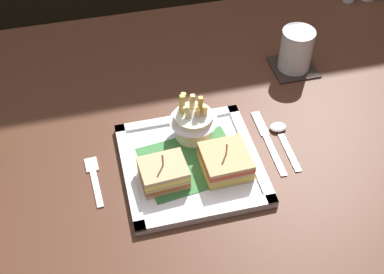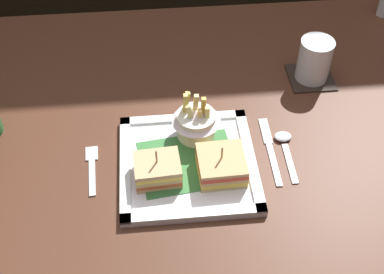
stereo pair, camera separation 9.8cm
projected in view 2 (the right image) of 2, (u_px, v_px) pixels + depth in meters
The scene contains 10 objects.
dining_table at pixel (195, 179), 1.14m from camera, with size 1.36×0.95×0.76m.
square_plate at pixel (188, 164), 0.98m from camera, with size 0.26×0.26×0.02m.
sandwich_half_left at pixel (157, 170), 0.94m from camera, with size 0.09×0.07×0.07m.
sandwich_half_right at pixel (221, 165), 0.95m from camera, with size 0.09×0.09×0.07m.
fries_cup at pixel (194, 121), 1.00m from camera, with size 0.10×0.10×0.10m.
drink_coaster at pixel (311, 77), 1.17m from camera, with size 0.10×0.10×0.00m, color black.
water_glass at pixel (314, 62), 1.13m from camera, with size 0.07×0.07×0.10m.
fork at pixel (92, 167), 0.98m from camera, with size 0.03×0.12×0.00m.
knife at pixel (270, 148), 1.02m from camera, with size 0.02×0.18×0.00m.
spoon at pixel (285, 143), 1.02m from camera, with size 0.04×0.13×0.01m.
Camera 2 is at (-0.07, -0.71, 1.52)m, focal length 47.84 mm.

